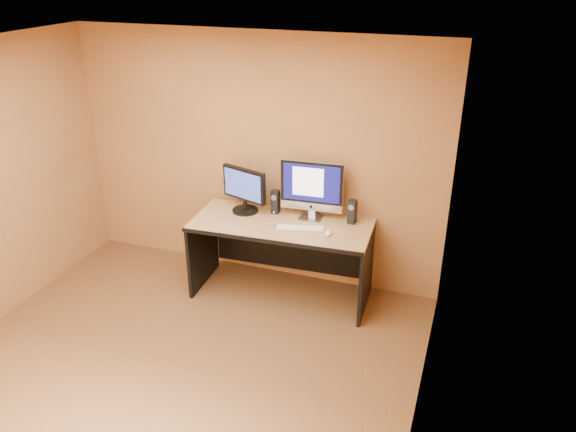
% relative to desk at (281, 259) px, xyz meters
% --- Properties ---
extents(floor, '(4.00, 4.00, 0.00)m').
position_rel_desk_xyz_m(floor, '(-0.44, -1.57, -0.41)').
color(floor, brown).
rests_on(floor, ground).
extents(walls, '(4.00, 4.00, 2.60)m').
position_rel_desk_xyz_m(walls, '(-0.44, -1.57, 0.89)').
color(walls, '#A26D41').
rests_on(walls, ground).
extents(ceiling, '(4.00, 4.00, 0.00)m').
position_rel_desk_xyz_m(ceiling, '(-0.44, -1.57, 2.19)').
color(ceiling, white).
rests_on(ceiling, walls).
extents(desk, '(1.82, 0.87, 0.82)m').
position_rel_desk_xyz_m(desk, '(0.00, 0.00, 0.00)').
color(desk, tan).
rests_on(desk, ground).
extents(imac, '(0.65, 0.27, 0.61)m').
position_rel_desk_xyz_m(imac, '(0.24, 0.20, 0.72)').
color(imac, '#B0B1B5').
rests_on(imac, desk).
extents(second_monitor, '(0.59, 0.42, 0.47)m').
position_rel_desk_xyz_m(second_monitor, '(-0.45, 0.14, 0.65)').
color(second_monitor, black).
rests_on(second_monitor, desk).
extents(speaker_left, '(0.08, 0.08, 0.24)m').
position_rel_desk_xyz_m(speaker_left, '(-0.14, 0.21, 0.53)').
color(speaker_left, black).
rests_on(speaker_left, desk).
extents(speaker_right, '(0.09, 0.09, 0.24)m').
position_rel_desk_xyz_m(speaker_right, '(0.66, 0.24, 0.53)').
color(speaker_right, black).
rests_on(speaker_right, desk).
extents(keyboard, '(0.50, 0.24, 0.02)m').
position_rel_desk_xyz_m(keyboard, '(0.21, -0.07, 0.42)').
color(keyboard, silver).
rests_on(keyboard, desk).
extents(mouse, '(0.09, 0.12, 0.04)m').
position_rel_desk_xyz_m(mouse, '(0.51, -0.09, 0.43)').
color(mouse, white).
rests_on(mouse, desk).
extents(cable_a, '(0.08, 0.24, 0.01)m').
position_rel_desk_xyz_m(cable_a, '(0.30, 0.30, 0.42)').
color(cable_a, black).
rests_on(cable_a, desk).
extents(cable_b, '(0.11, 0.18, 0.01)m').
position_rel_desk_xyz_m(cable_b, '(0.24, 0.33, 0.42)').
color(cable_b, black).
rests_on(cable_b, desk).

